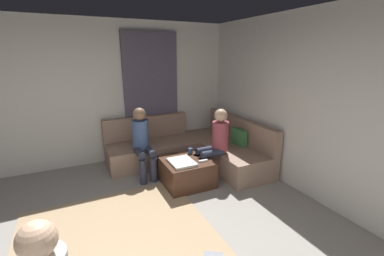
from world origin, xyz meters
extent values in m
cube|color=silver|center=(0.00, 2.94, 1.35)|extent=(6.00, 0.12, 2.70)
cube|color=silver|center=(-2.94, 0.00, 1.35)|extent=(0.12, 6.00, 2.70)
cube|color=#595166|center=(-2.84, 1.30, 1.25)|extent=(0.06, 1.10, 2.50)
cube|color=tan|center=(-0.20, 0.10, 0.01)|extent=(2.60, 2.20, 0.01)
cube|color=#9E7F6B|center=(-1.78, 2.41, 0.21)|extent=(2.10, 0.85, 0.42)
cube|color=#9E7F6B|center=(-1.78, 2.76, 0.65)|extent=(2.10, 0.14, 0.45)
cube|color=#9E7F6B|center=(-2.41, 1.13, 0.21)|extent=(0.85, 1.70, 0.42)
cube|color=#9E7F6B|center=(-2.76, 1.13, 0.65)|extent=(0.14, 1.70, 0.45)
cube|color=#3F8C4C|center=(-2.28, 2.58, 0.54)|extent=(0.36, 0.12, 0.36)
cube|color=#3F8C4C|center=(-1.58, 2.58, 0.54)|extent=(0.36, 0.12, 0.36)
cube|color=#4C2D1E|center=(-1.33, 1.38, 0.21)|extent=(0.76, 0.76, 0.42)
cube|color=white|center=(-1.23, 1.26, 0.44)|extent=(0.44, 0.36, 0.04)
cylinder|color=#334C72|center=(-1.55, 1.56, 0.47)|extent=(0.08, 0.08, 0.10)
cube|color=white|center=(-1.15, 1.60, 0.43)|extent=(0.05, 0.15, 0.02)
cylinder|color=#2D3347|center=(-1.26, 1.63, 0.21)|extent=(0.12, 0.12, 0.42)
cylinder|color=#2D3347|center=(-1.44, 1.63, 0.21)|extent=(0.12, 0.12, 0.42)
cylinder|color=#2D3347|center=(-1.26, 1.83, 0.48)|extent=(0.12, 0.40, 0.12)
cylinder|color=#2D3347|center=(-1.44, 1.83, 0.48)|extent=(0.12, 0.40, 0.12)
cylinder|color=#993F4C|center=(-1.35, 2.03, 0.73)|extent=(0.28, 0.28, 0.50)
sphere|color=#D8AD8C|center=(-1.35, 2.03, 1.09)|extent=(0.22, 0.22, 0.22)
cylinder|color=#2D3347|center=(-1.63, 0.92, 0.21)|extent=(0.12, 0.12, 0.42)
cylinder|color=#2D3347|center=(-1.63, 0.74, 0.21)|extent=(0.12, 0.12, 0.42)
cylinder|color=#2D3347|center=(-1.83, 0.92, 0.48)|extent=(0.40, 0.12, 0.12)
cylinder|color=#2D3347|center=(-1.83, 0.74, 0.48)|extent=(0.40, 0.12, 0.12)
cylinder|color=#3F598C|center=(-2.03, 0.83, 0.73)|extent=(0.28, 0.28, 0.50)
sphere|color=#8C664C|center=(-2.03, 0.83, 1.09)|extent=(0.22, 0.22, 0.22)
sphere|color=#D8AD8C|center=(0.73, -0.47, 1.07)|extent=(0.22, 0.22, 0.22)
camera|label=1|loc=(2.20, -0.20, 2.07)|focal=24.09mm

